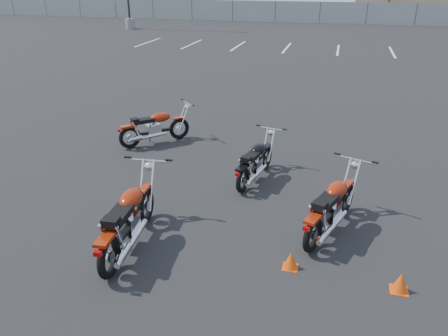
% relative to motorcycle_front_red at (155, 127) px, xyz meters
% --- Properties ---
extents(ground, '(120.00, 120.00, 0.00)m').
position_rel_motorcycle_front_red_xyz_m(ground, '(2.32, -3.09, -0.45)').
color(ground, black).
rests_on(ground, ground).
extents(motorcycle_front_red, '(1.70, 1.70, 0.99)m').
position_rel_motorcycle_front_red_xyz_m(motorcycle_front_red, '(0.00, 0.00, 0.00)').
color(motorcycle_front_red, black).
rests_on(motorcycle_front_red, ground).
extents(motorcycle_second_black, '(0.80, 1.91, 0.94)m').
position_rel_motorcycle_front_red_xyz_m(motorcycle_second_black, '(2.97, -1.52, -0.03)').
color(motorcycle_second_black, black).
rests_on(motorcycle_second_black, ground).
extents(motorcycle_third_red, '(0.89, 2.31, 1.13)m').
position_rel_motorcycle_front_red_xyz_m(motorcycle_third_red, '(1.47, -4.53, 0.06)').
color(motorcycle_third_red, black).
rests_on(motorcycle_third_red, ground).
extents(motorcycle_rear_red, '(1.16, 2.11, 1.05)m').
position_rel_motorcycle_front_red_xyz_m(motorcycle_rear_red, '(4.62, -3.22, 0.02)').
color(motorcycle_rear_red, black).
rests_on(motorcycle_rear_red, ground).
extents(training_cone_near, '(0.24, 0.24, 0.29)m').
position_rel_motorcycle_front_red_xyz_m(training_cone_near, '(4.61, -2.43, -0.31)').
color(training_cone_near, '#E6490C').
rests_on(training_cone_near, ground).
extents(training_cone_far, '(0.25, 0.25, 0.30)m').
position_rel_motorcycle_front_red_xyz_m(training_cone_far, '(5.64, -4.58, -0.30)').
color(training_cone_far, '#E6490C').
rests_on(training_cone_far, ground).
extents(training_cone_extra, '(0.23, 0.23, 0.28)m').
position_rel_motorcycle_front_red_xyz_m(training_cone_extra, '(4.09, -4.44, -0.31)').
color(training_cone_extra, '#E6490C').
rests_on(training_cone_extra, ground).
extents(chainlink_fence, '(80.06, 0.06, 1.80)m').
position_rel_motorcycle_front_red_xyz_m(chainlink_fence, '(2.32, 31.91, 0.45)').
color(chainlink_fence, gray).
rests_on(chainlink_fence, ground).
extents(parking_line_stripes, '(15.12, 4.00, 0.01)m').
position_rel_motorcycle_front_red_xyz_m(parking_line_stripes, '(-0.18, 16.91, -0.45)').
color(parking_line_stripes, silver).
rests_on(parking_line_stripes, ground).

